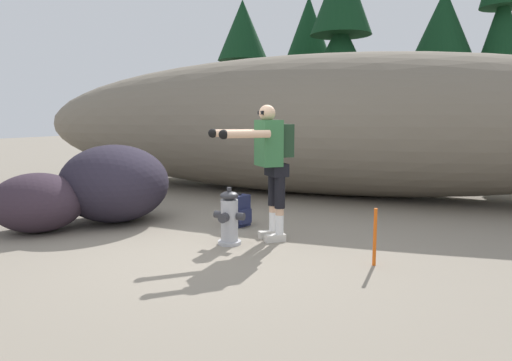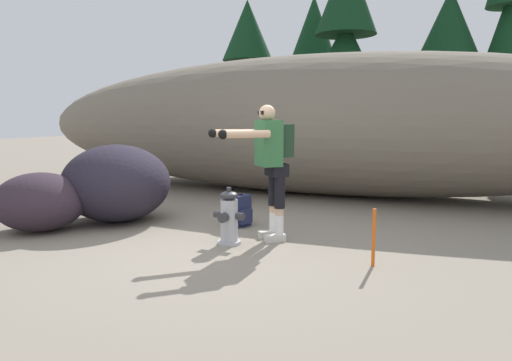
% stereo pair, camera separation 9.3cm
% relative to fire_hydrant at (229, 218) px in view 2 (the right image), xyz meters
% --- Properties ---
extents(ground_plane, '(56.00, 56.00, 0.04)m').
position_rel_fire_hydrant_xyz_m(ground_plane, '(-0.13, -0.19, -0.34)').
color(ground_plane, gray).
extents(dirt_embankment, '(13.44, 3.20, 2.75)m').
position_rel_fire_hydrant_xyz_m(dirt_embankment, '(-0.13, 4.15, 1.06)').
color(dirt_embankment, '#756B5B').
rests_on(dirt_embankment, ground_plane).
extents(fire_hydrant, '(0.39, 0.33, 0.69)m').
position_rel_fire_hydrant_xyz_m(fire_hydrant, '(0.00, 0.00, 0.00)').
color(fire_hydrant, '#B2B2B7').
rests_on(fire_hydrant, ground_plane).
extents(utility_worker, '(0.97, 0.95, 1.67)m').
position_rel_fire_hydrant_xyz_m(utility_worker, '(0.38, 0.37, 0.74)').
color(utility_worker, beige).
rests_on(utility_worker, ground_plane).
extents(spare_backpack, '(0.34, 0.35, 0.47)m').
position_rel_fire_hydrant_xyz_m(spare_backpack, '(-0.29, 0.90, -0.10)').
color(spare_backpack, '#23284C').
rests_on(spare_backpack, ground_plane).
extents(boulder_large, '(2.18, 2.18, 1.13)m').
position_rel_fire_hydrant_xyz_m(boulder_large, '(-2.09, 0.48, 0.25)').
color(boulder_large, '#26222E').
rests_on(boulder_large, ground_plane).
extents(boulder_mid, '(1.58, 1.54, 0.79)m').
position_rel_fire_hydrant_xyz_m(boulder_mid, '(-2.62, -0.43, 0.08)').
color(boulder_mid, '#332731').
rests_on(boulder_mid, ground_plane).
extents(pine_tree_far_left, '(2.37, 2.37, 5.06)m').
position_rel_fire_hydrant_xyz_m(pine_tree_far_left, '(-3.61, 8.37, 2.62)').
color(pine_tree_far_left, '#47331E').
rests_on(pine_tree_far_left, ground_plane).
extents(pine_tree_left, '(2.41, 2.41, 5.56)m').
position_rel_fire_hydrant_xyz_m(pine_tree_left, '(-2.21, 10.65, 2.73)').
color(pine_tree_left, '#47331E').
rests_on(pine_tree_left, ground_plane).
extents(pine_tree_center, '(2.68, 2.68, 6.15)m').
position_rel_fire_hydrant_xyz_m(pine_tree_center, '(-0.64, 8.57, 3.13)').
color(pine_tree_center, '#47331E').
rests_on(pine_tree_center, ground_plane).
extents(pine_tree_right, '(2.72, 2.72, 5.23)m').
position_rel_fire_hydrant_xyz_m(pine_tree_right, '(2.03, 10.09, 2.51)').
color(pine_tree_right, '#47331E').
rests_on(pine_tree_right, ground_plane).
extents(pine_tree_far_right, '(1.96, 1.96, 7.48)m').
position_rel_fire_hydrant_xyz_m(pine_tree_far_right, '(3.56, 10.10, 3.73)').
color(pine_tree_far_right, '#47331E').
rests_on(pine_tree_far_right, ground_plane).
extents(survey_stake, '(0.04, 0.04, 0.60)m').
position_rel_fire_hydrant_xyz_m(survey_stake, '(1.74, -0.15, -0.02)').
color(survey_stake, '#E55914').
rests_on(survey_stake, ground_plane).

